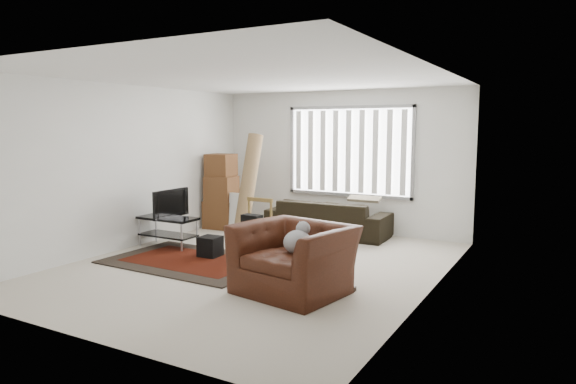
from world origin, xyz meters
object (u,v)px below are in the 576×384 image
object	(u,v)px
armchair	(294,254)
moving_boxes	(222,194)
sofa	(328,212)
tv_stand	(168,225)
side_chair	(253,226)

from	to	relation	value
armchair	moving_boxes	bearing A→B (deg)	148.37
sofa	tv_stand	bearing A→B (deg)	45.98
moving_boxes	armchair	world-z (taller)	moving_boxes
armchair	tv_stand	bearing A→B (deg)	170.45
moving_boxes	tv_stand	bearing A→B (deg)	-83.63
side_chair	armchair	distance (m)	1.76
tv_stand	armchair	size ratio (longest dim) A/B	0.70
tv_stand	sofa	size ratio (longest dim) A/B	0.45
sofa	moving_boxes	bearing A→B (deg)	8.20
sofa	armchair	world-z (taller)	armchair
moving_boxes	armchair	bearing A→B (deg)	-41.76
moving_boxes	armchair	xyz separation A→B (m)	(3.19, -2.85, -0.21)
sofa	side_chair	size ratio (longest dim) A/B	2.47
moving_boxes	side_chair	distance (m)	2.52
tv_stand	moving_boxes	distance (m)	1.82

